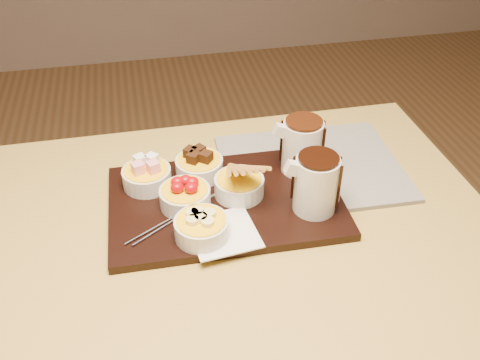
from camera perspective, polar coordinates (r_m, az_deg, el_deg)
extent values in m
cube|color=#B39642|center=(1.03, -5.03, -6.77)|extent=(1.20, 0.80, 0.04)
cylinder|color=#B39642|center=(1.65, 12.93, -5.29)|extent=(0.06, 0.06, 0.71)
cube|color=black|center=(1.07, -1.57, -2.37)|extent=(0.47, 0.31, 0.02)
cube|color=white|center=(0.99, -1.77, -5.65)|extent=(0.13, 0.13, 0.00)
cylinder|color=beige|center=(1.11, -9.89, 0.29)|extent=(0.10, 0.10, 0.04)
cylinder|color=beige|center=(1.12, -4.35, 1.36)|extent=(0.10, 0.10, 0.04)
cylinder|color=beige|center=(1.05, -5.87, -1.86)|extent=(0.10, 0.10, 0.04)
cylinder|color=beige|center=(1.07, -0.09, -0.69)|extent=(0.10, 0.10, 0.04)
cylinder|color=beige|center=(0.98, -4.12, -5.18)|extent=(0.10, 0.10, 0.04)
cylinder|color=silver|center=(1.02, 8.10, -0.49)|extent=(0.09, 0.09, 0.11)
cylinder|color=silver|center=(1.12, 6.64, 3.55)|extent=(0.09, 0.09, 0.11)
cube|color=beige|center=(1.19, 7.61, 1.32)|extent=(0.40, 0.32, 0.01)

